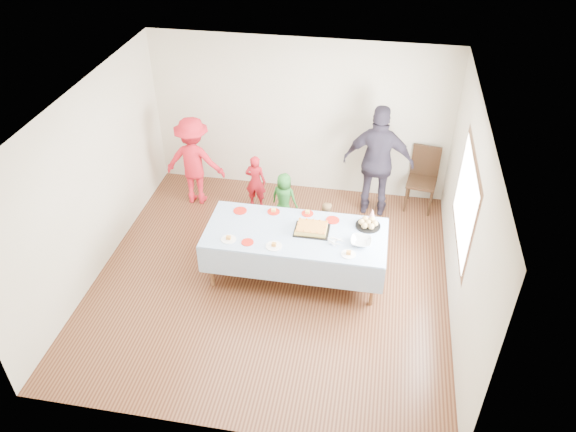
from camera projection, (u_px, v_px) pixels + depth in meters
name	position (u px, v px, depth m)	size (l,w,h in m)	color
ground	(272.00, 278.00, 8.12)	(5.00, 5.00, 0.00)	#402012
room_walls	(273.00, 174.00, 7.08)	(5.04, 5.04, 2.72)	#C0B89D
party_table	(296.00, 235.00, 7.76)	(2.50, 1.10, 0.78)	brown
birthday_cake	(312.00, 229.00, 7.72)	(0.48, 0.37, 0.09)	black
rolls_tray	(368.00, 224.00, 7.81)	(0.35, 0.35, 0.11)	black
punch_bowl	(361.00, 242.00, 7.49)	(0.28, 0.28, 0.07)	silver
party_hat	(372.00, 215.00, 7.89)	(0.11, 0.11, 0.19)	white
fork_pile	(334.00, 241.00, 7.52)	(0.24, 0.18, 0.07)	white
plate_red_far_a	(240.00, 211.00, 8.12)	(0.20, 0.20, 0.01)	red
plate_red_far_b	(274.00, 212.00, 8.11)	(0.18, 0.18, 0.01)	red
plate_red_far_c	(307.00, 213.00, 8.07)	(0.17, 0.17, 0.01)	red
plate_red_far_d	(333.00, 220.00, 7.94)	(0.19, 0.19, 0.01)	red
plate_red_near	(247.00, 242.00, 7.53)	(0.17, 0.17, 0.01)	red
plate_white_left	(229.00, 239.00, 7.58)	(0.21, 0.21, 0.01)	white
plate_white_mid	(274.00, 246.00, 7.46)	(0.22, 0.22, 0.01)	white
plate_white_right	(348.00, 254.00, 7.33)	(0.20, 0.20, 0.01)	white
dining_chair	(423.00, 174.00, 9.30)	(0.53, 0.53, 1.07)	black
toddler_left	(256.00, 182.00, 9.33)	(0.35, 0.23, 0.97)	#B51621
toddler_mid	(284.00, 199.00, 8.99)	(0.44, 0.28, 0.89)	#236B25
toddler_right	(325.00, 224.00, 8.52)	(0.38, 0.30, 0.78)	#AC8250
adult_left	(194.00, 161.00, 9.30)	(1.00, 0.57, 1.55)	red
adult_right	(378.00, 162.00, 8.91)	(1.12, 0.47, 1.91)	#2B2634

